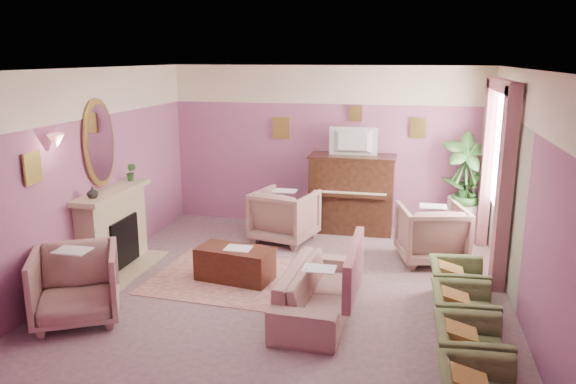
% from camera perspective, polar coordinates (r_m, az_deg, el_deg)
% --- Properties ---
extents(floor, '(5.50, 6.00, 0.01)m').
position_cam_1_polar(floor, '(7.40, 0.18, -9.83)').
color(floor, slate).
rests_on(floor, ground).
extents(ceiling, '(5.50, 6.00, 0.01)m').
position_cam_1_polar(ceiling, '(6.79, 0.20, 12.40)').
color(ceiling, white).
rests_on(ceiling, wall_back).
extents(wall_back, '(5.50, 0.02, 2.80)m').
position_cam_1_polar(wall_back, '(9.86, 3.90, 4.58)').
color(wall_back, '#774573').
rests_on(wall_back, floor).
extents(wall_front, '(5.50, 0.02, 2.80)m').
position_cam_1_polar(wall_front, '(4.20, -8.61, -8.09)').
color(wall_front, '#774573').
rests_on(wall_front, floor).
extents(wall_left, '(0.02, 6.00, 2.80)m').
position_cam_1_polar(wall_left, '(8.00, -19.46, 1.70)').
color(wall_left, '#774573').
rests_on(wall_left, floor).
extents(wall_right, '(0.02, 6.00, 2.80)m').
position_cam_1_polar(wall_right, '(6.94, 22.98, -0.34)').
color(wall_right, '#774573').
rests_on(wall_right, floor).
extents(picture_rail_band, '(5.50, 0.01, 0.65)m').
position_cam_1_polar(picture_rail_band, '(9.74, 4.00, 10.83)').
color(picture_rail_band, white).
rests_on(picture_rail_band, wall_back).
extents(stripe_panel, '(0.01, 3.00, 2.15)m').
position_cam_1_polar(stripe_panel, '(8.25, 21.12, -0.40)').
color(stripe_panel, '#ABB198').
rests_on(stripe_panel, wall_right).
extents(fireplace_surround, '(0.30, 1.40, 1.10)m').
position_cam_1_polar(fireplace_surround, '(8.29, -17.33, -3.81)').
color(fireplace_surround, tan).
rests_on(fireplace_surround, floor).
extents(fireplace_inset, '(0.18, 0.72, 0.68)m').
position_cam_1_polar(fireplace_inset, '(8.28, -16.66, -4.86)').
color(fireplace_inset, black).
rests_on(fireplace_inset, floor).
extents(fire_ember, '(0.06, 0.54, 0.10)m').
position_cam_1_polar(fire_ember, '(8.32, -16.33, -6.06)').
color(fire_ember, '#F24931').
rests_on(fire_ember, floor).
extents(mantel_shelf, '(0.40, 1.55, 0.07)m').
position_cam_1_polar(mantel_shelf, '(8.13, -17.43, 0.01)').
color(mantel_shelf, tan).
rests_on(mantel_shelf, fireplace_surround).
extents(hearth, '(0.55, 1.50, 0.02)m').
position_cam_1_polar(hearth, '(8.36, -15.87, -7.45)').
color(hearth, tan).
rests_on(hearth, floor).
extents(mirror_frame, '(0.04, 0.72, 1.20)m').
position_cam_1_polar(mirror_frame, '(8.07, -18.64, 4.76)').
color(mirror_frame, '#AFA144').
rests_on(mirror_frame, wall_left).
extents(mirror_glass, '(0.01, 0.60, 1.06)m').
position_cam_1_polar(mirror_glass, '(8.06, -18.49, 4.76)').
color(mirror_glass, silver).
rests_on(mirror_glass, wall_left).
extents(sconce_shade, '(0.20, 0.20, 0.16)m').
position_cam_1_polar(sconce_shade, '(7.13, -22.49, 4.82)').
color(sconce_shade, '#FD9D7F').
rests_on(sconce_shade, wall_left).
extents(piano, '(1.40, 0.60, 1.30)m').
position_cam_1_polar(piano, '(9.64, 6.48, -0.24)').
color(piano, black).
rests_on(piano, floor).
extents(piano_keyshelf, '(1.30, 0.12, 0.06)m').
position_cam_1_polar(piano_keyshelf, '(9.28, 6.26, -0.33)').
color(piano_keyshelf, black).
rests_on(piano_keyshelf, piano).
extents(piano_keys, '(1.20, 0.08, 0.02)m').
position_cam_1_polar(piano_keys, '(9.27, 6.27, -0.09)').
color(piano_keys, beige).
rests_on(piano_keys, piano).
extents(piano_top, '(1.45, 0.65, 0.04)m').
position_cam_1_polar(piano_top, '(9.50, 6.59, 3.63)').
color(piano_top, black).
rests_on(piano_top, piano).
extents(television, '(0.80, 0.12, 0.48)m').
position_cam_1_polar(television, '(9.41, 6.60, 5.31)').
color(television, black).
rests_on(television, piano).
extents(print_back_left, '(0.30, 0.03, 0.38)m').
position_cam_1_polar(print_back_left, '(9.93, -0.70, 6.53)').
color(print_back_left, '#AFA144').
rests_on(print_back_left, wall_back).
extents(print_back_right, '(0.26, 0.03, 0.34)m').
position_cam_1_polar(print_back_right, '(9.67, 13.08, 6.35)').
color(print_back_right, '#AFA144').
rests_on(print_back_right, wall_back).
extents(print_back_mid, '(0.22, 0.03, 0.26)m').
position_cam_1_polar(print_back_mid, '(9.69, 6.88, 7.93)').
color(print_back_mid, '#AFA144').
rests_on(print_back_mid, wall_back).
extents(print_left_wall, '(0.03, 0.28, 0.36)m').
position_cam_1_polar(print_left_wall, '(6.95, -24.53, 2.23)').
color(print_left_wall, '#AFA144').
rests_on(print_left_wall, wall_left).
extents(window_blind, '(0.03, 1.40, 1.80)m').
position_cam_1_polar(window_blind, '(8.37, 21.00, 4.17)').
color(window_blind, silver).
rests_on(window_blind, wall_right).
extents(curtain_left, '(0.16, 0.34, 2.60)m').
position_cam_1_polar(curtain_left, '(7.54, 21.12, 0.10)').
color(curtain_left, '#935362').
rests_on(curtain_left, floor).
extents(curtain_right, '(0.16, 0.34, 2.60)m').
position_cam_1_polar(curtain_right, '(9.33, 19.52, 2.68)').
color(curtain_right, '#935362').
rests_on(curtain_right, floor).
extents(pelmet, '(0.16, 2.20, 0.16)m').
position_cam_1_polar(pelmet, '(8.28, 20.96, 10.08)').
color(pelmet, '#935362').
rests_on(pelmet, wall_right).
extents(mantel_plant, '(0.16, 0.16, 0.28)m').
position_cam_1_polar(mantel_plant, '(8.55, -15.65, 1.96)').
color(mantel_plant, '#295825').
rests_on(mantel_plant, mantel_shelf).
extents(mantel_vase, '(0.16, 0.16, 0.16)m').
position_cam_1_polar(mantel_vase, '(7.68, -19.25, -0.05)').
color(mantel_vase, white).
rests_on(mantel_vase, mantel_shelf).
extents(area_rug, '(2.62, 1.96, 0.01)m').
position_cam_1_polar(area_rug, '(7.72, -4.28, -8.79)').
color(area_rug, '#AF756D').
rests_on(area_rug, floor).
extents(coffee_table, '(1.07, 0.65, 0.45)m').
position_cam_1_polar(coffee_table, '(7.64, -5.40, -7.30)').
color(coffee_table, '#431E12').
rests_on(coffee_table, floor).
extents(table_paper, '(0.35, 0.28, 0.01)m').
position_cam_1_polar(table_paper, '(7.54, -5.08, -5.71)').
color(table_paper, silver).
rests_on(table_paper, coffee_table).
extents(sofa, '(0.64, 1.91, 0.77)m').
position_cam_1_polar(sofa, '(6.64, 3.17, -9.07)').
color(sofa, '#A27C75').
rests_on(sofa, floor).
extents(sofa_throw, '(0.10, 1.45, 0.53)m').
position_cam_1_polar(sofa_throw, '(6.51, 6.70, -7.57)').
color(sofa_throw, '#935362').
rests_on(sofa_throw, sofa).
extents(floral_armchair_left, '(0.91, 0.91, 0.94)m').
position_cam_1_polar(floral_armchair_left, '(9.11, -0.35, -2.13)').
color(floral_armchair_left, '#A27C75').
rests_on(floral_armchair_left, floor).
extents(floral_armchair_right, '(0.91, 0.91, 0.94)m').
position_cam_1_polar(floral_armchair_right, '(8.46, 14.39, -3.82)').
color(floral_armchair_right, '#A27C75').
rests_on(floral_armchair_right, floor).
extents(floral_armchair_front, '(0.91, 0.91, 0.94)m').
position_cam_1_polar(floral_armchair_front, '(6.84, -20.79, -8.49)').
color(floral_armchair_front, '#A27C75').
rests_on(floral_armchair_front, floor).
extents(olive_chair_b, '(0.54, 0.77, 0.66)m').
position_cam_1_polar(olive_chair_b, '(5.72, 18.06, -14.29)').
color(olive_chair_b, '#56643A').
rests_on(olive_chair_b, floor).
extents(olive_chair_c, '(0.54, 0.77, 0.66)m').
position_cam_1_polar(olive_chair_c, '(6.45, 17.40, -10.92)').
color(olive_chair_c, '#56643A').
rests_on(olive_chair_c, floor).
extents(olive_chair_d, '(0.54, 0.77, 0.66)m').
position_cam_1_polar(olive_chair_d, '(7.21, 16.88, -8.25)').
color(olive_chair_d, '#56643A').
rests_on(olive_chair_d, floor).
extents(side_table, '(0.52, 0.52, 0.70)m').
position_cam_1_polar(side_table, '(9.67, 17.30, -2.57)').
color(side_table, white).
rests_on(side_table, floor).
extents(side_plant_big, '(0.30, 0.30, 0.34)m').
position_cam_1_polar(side_plant_big, '(9.55, 17.52, 0.43)').
color(side_plant_big, '#295825').
rests_on(side_plant_big, side_table).
extents(side_plant_small, '(0.16, 0.16, 0.28)m').
position_cam_1_polar(side_plant_small, '(9.47, 18.28, 0.08)').
color(side_plant_small, '#295825').
rests_on(side_plant_small, side_table).
extents(palm_pot, '(0.34, 0.34, 0.34)m').
position_cam_1_polar(palm_pot, '(9.65, 17.19, -3.72)').
color(palm_pot, '#975443').
rests_on(palm_pot, floor).
extents(palm_plant, '(0.76, 0.76, 1.44)m').
position_cam_1_polar(palm_plant, '(9.43, 17.57, 1.45)').
color(palm_plant, '#295825').
rests_on(palm_plant, palm_pot).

